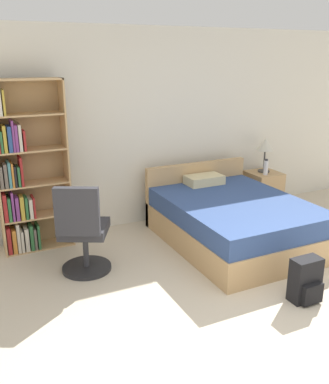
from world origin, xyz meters
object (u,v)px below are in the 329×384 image
at_px(bookshelf, 23,174).
at_px(water_bottle, 266,167).
at_px(nightstand, 263,190).
at_px(office_chair, 83,233).
at_px(backpack_black, 306,281).
at_px(bed, 232,219).
at_px(table_lamp, 265,146).

distance_m(bookshelf, water_bottle, 3.38).
height_order(nightstand, water_bottle, water_bottle).
bearing_deg(office_chair, backpack_black, -39.28).
bearing_deg(nightstand, bed, -143.85).
height_order(bed, backpack_black, bed).
height_order(table_lamp, backpack_black, table_lamp).
xyz_separation_m(nightstand, table_lamp, (0.01, 0.03, 0.68)).
relative_size(bookshelf, nightstand, 3.53).
xyz_separation_m(nightstand, water_bottle, (-0.07, -0.12, 0.40)).
distance_m(nightstand, water_bottle, 0.42).
distance_m(office_chair, backpack_black, 2.27).
relative_size(bed, water_bottle, 8.45).
relative_size(table_lamp, backpack_black, 1.19).
bearing_deg(bookshelf, office_chair, -65.01).
bearing_deg(water_bottle, table_lamp, 60.50).
bearing_deg(table_lamp, water_bottle, -119.50).
height_order(bed, table_lamp, table_lamp).
bearing_deg(bookshelf, bed, -20.83).
relative_size(bookshelf, backpack_black, 4.63).
xyz_separation_m(bed, nightstand, (1.13, 0.82, -0.01)).
bearing_deg(backpack_black, bed, 84.19).
height_order(bed, nightstand, bed).
bearing_deg(nightstand, backpack_black, -119.25).
height_order(bookshelf, backpack_black, bookshelf).
relative_size(nightstand, backpack_black, 1.31).
bearing_deg(office_chair, bed, 0.79).
height_order(table_lamp, water_bottle, table_lamp).
distance_m(office_chair, water_bottle, 3.04).
relative_size(bed, nightstand, 3.53).
xyz_separation_m(office_chair, backpack_black, (1.74, -1.43, -0.27)).
xyz_separation_m(office_chair, water_bottle, (2.94, 0.73, 0.21)).
xyz_separation_m(bookshelf, bed, (2.31, -0.88, -0.64)).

